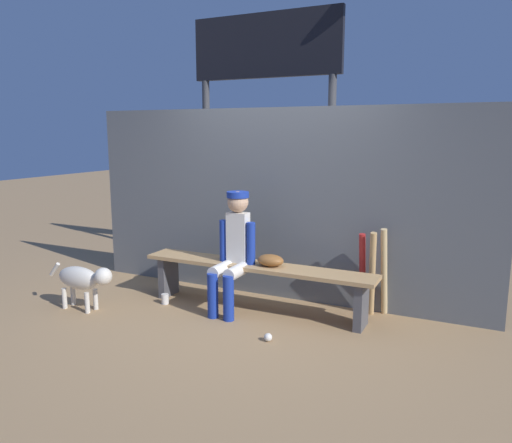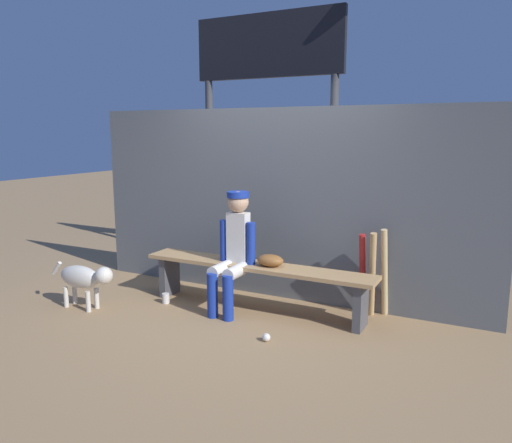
# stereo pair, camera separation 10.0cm
# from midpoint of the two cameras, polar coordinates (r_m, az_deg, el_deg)

# --- Properties ---
(ground_plane) EXTENTS (30.00, 30.00, 0.00)m
(ground_plane) POSITION_cam_midpoint_polar(r_m,az_deg,el_deg) (5.31, 0.55, -10.11)
(ground_plane) COLOR #9E7A51
(chainlink_fence) EXTENTS (4.72, 0.03, 2.11)m
(chainlink_fence) POSITION_cam_midpoint_polar(r_m,az_deg,el_deg) (5.50, 2.93, 1.94)
(chainlink_fence) COLOR #595E63
(chainlink_fence) RESTS_ON ground_plane
(dugout_bench) EXTENTS (2.52, 0.36, 0.50)m
(dugout_bench) POSITION_cam_midpoint_polar(r_m,az_deg,el_deg) (5.19, 0.55, -6.11)
(dugout_bench) COLOR tan
(dugout_bench) RESTS_ON ground_plane
(player_seated) EXTENTS (0.41, 0.55, 1.25)m
(player_seated) POSITION_cam_midpoint_polar(r_m,az_deg,el_deg) (5.11, -2.10, -2.94)
(player_seated) COLOR silver
(player_seated) RESTS_ON ground_plane
(baseball_glove) EXTENTS (0.28, 0.20, 0.12)m
(baseball_glove) POSITION_cam_midpoint_polar(r_m,az_deg,el_deg) (5.07, 2.22, -4.49)
(baseball_glove) COLOR brown
(baseball_glove) RESTS_ON dugout_bench
(bat_aluminum_red) EXTENTS (0.07, 0.18, 0.85)m
(bat_aluminum_red) POSITION_cam_midpoint_polar(r_m,az_deg,el_deg) (5.19, 12.69, -5.92)
(bat_aluminum_red) COLOR #B22323
(bat_aluminum_red) RESTS_ON ground_plane
(bat_wood_tan) EXTENTS (0.10, 0.22, 0.89)m
(bat_wood_tan) POSITION_cam_midpoint_polar(r_m,az_deg,el_deg) (5.11, 13.76, -5.98)
(bat_wood_tan) COLOR tan
(bat_wood_tan) RESTS_ON ground_plane
(bat_wood_natural) EXTENTS (0.08, 0.22, 0.92)m
(bat_wood_natural) POSITION_cam_midpoint_polar(r_m,az_deg,el_deg) (5.17, 15.07, -5.71)
(bat_wood_natural) COLOR tan
(bat_wood_natural) RESTS_ON ground_plane
(baseball) EXTENTS (0.07, 0.07, 0.07)m
(baseball) POSITION_cam_midpoint_polar(r_m,az_deg,el_deg) (4.56, 1.83, -13.16)
(baseball) COLOR white
(baseball) RESTS_ON ground_plane
(cup_on_ground) EXTENTS (0.08, 0.08, 0.11)m
(cup_on_ground) POSITION_cam_midpoint_polar(r_m,az_deg,el_deg) (5.57, -9.81, -8.69)
(cup_on_ground) COLOR silver
(cup_on_ground) RESTS_ON ground_plane
(cup_on_bench) EXTENTS (0.08, 0.08, 0.11)m
(cup_on_bench) POSITION_cam_midpoint_polar(r_m,az_deg,el_deg) (5.24, -0.70, -4.06)
(cup_on_bench) COLOR #1E47AD
(cup_on_bench) RESTS_ON dugout_bench
(scoreboard) EXTENTS (2.30, 0.27, 3.56)m
(scoreboard) POSITION_cam_midpoint_polar(r_m,az_deg,el_deg) (6.58, 2.32, 16.05)
(scoreboard) COLOR #3F3F42
(scoreboard) RESTS_ON ground_plane
(dog) EXTENTS (0.84, 0.20, 0.49)m
(dog) POSITION_cam_midpoint_polar(r_m,az_deg,el_deg) (5.54, -18.67, -6.16)
(dog) COLOR beige
(dog) RESTS_ON ground_plane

